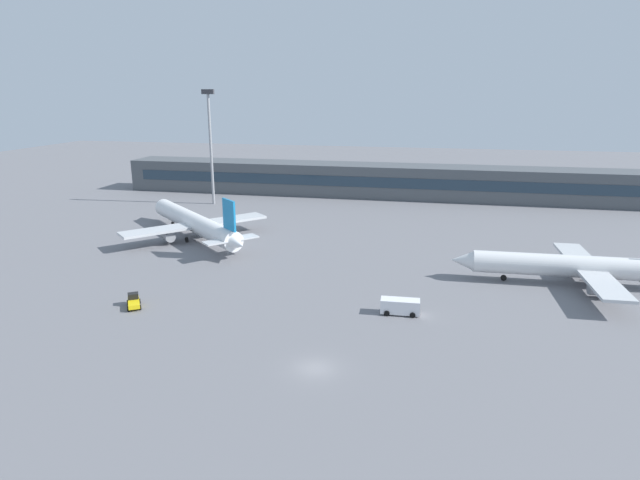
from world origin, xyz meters
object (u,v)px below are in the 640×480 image
at_px(service_van_white, 400,306).
at_px(floodlight_tower_west, 210,140).
at_px(airplane_mid, 194,222).
at_px(airplane_near, 581,267).
at_px(baggage_tug_yellow, 134,301).

relative_size(service_van_white, floodlight_tower_west, 0.18).
bearing_deg(floodlight_tower_west, airplane_mid, -73.61).
xyz_separation_m(airplane_near, service_van_white, (-26.38, -16.95, -1.85)).
bearing_deg(service_van_white, airplane_near, 32.71).
distance_m(baggage_tug_yellow, service_van_white, 36.79).
bearing_deg(floodlight_tower_west, baggage_tug_yellow, -76.02).
relative_size(airplane_mid, baggage_tug_yellow, 8.83).
height_order(service_van_white, floodlight_tower_west, floodlight_tower_west).
xyz_separation_m(airplane_near, airplane_mid, (-70.14, 13.30, 0.29)).
height_order(airplane_mid, baggage_tug_yellow, airplane_mid).
bearing_deg(baggage_tug_yellow, service_van_white, 8.10).
bearing_deg(service_van_white, baggage_tug_yellow, -171.90).
xyz_separation_m(airplane_mid, floodlight_tower_west, (-9.64, 32.80, 13.54)).
relative_size(airplane_mid, floodlight_tower_west, 1.15).
height_order(baggage_tug_yellow, floodlight_tower_west, floodlight_tower_west).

